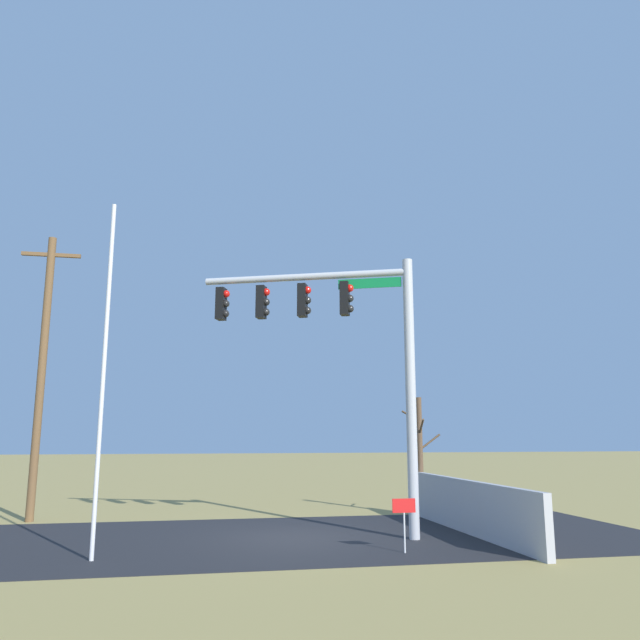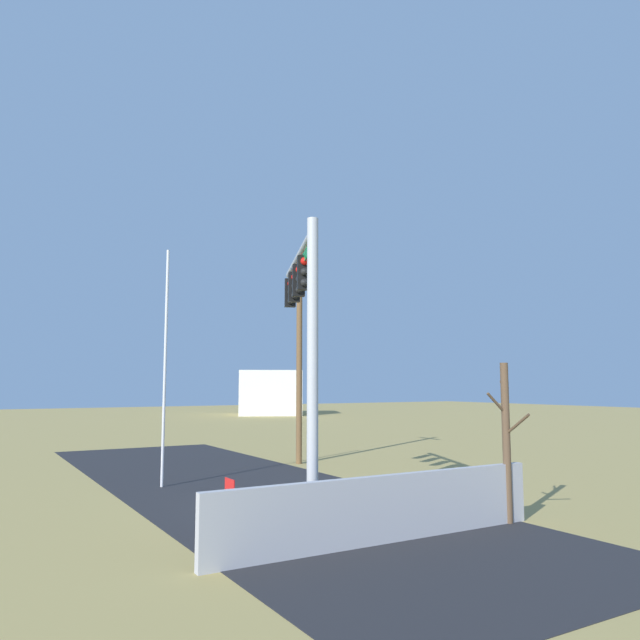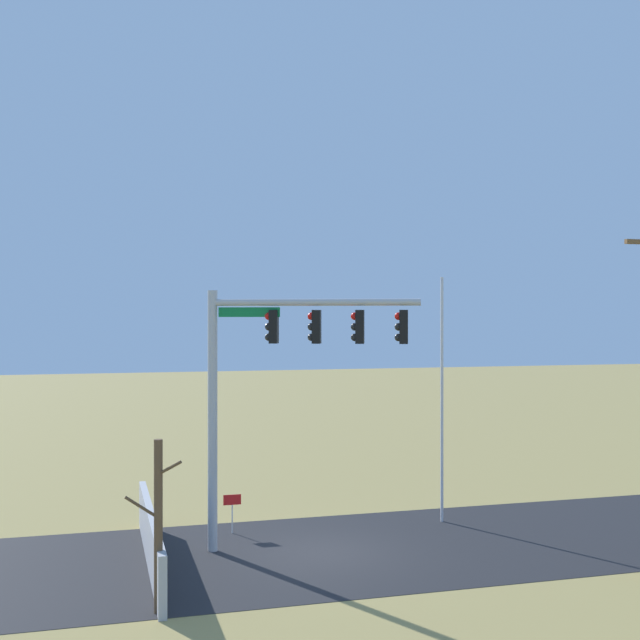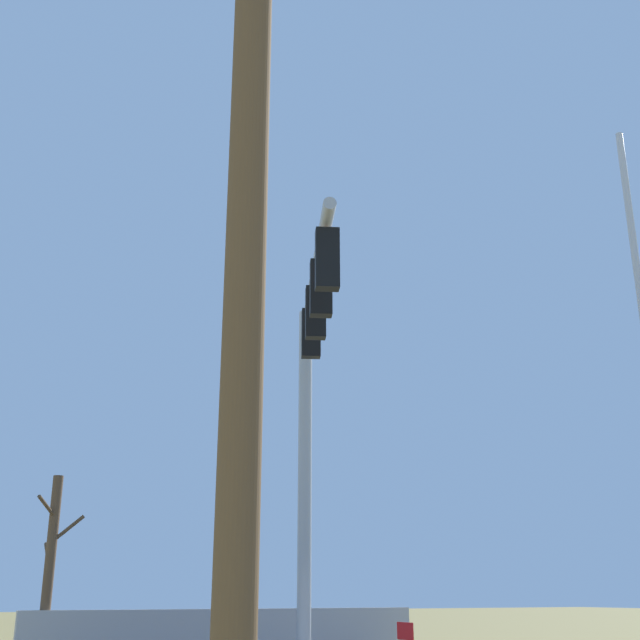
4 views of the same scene
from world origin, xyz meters
The scene contains 9 objects.
ground_plane centered at (0.00, 0.00, 0.00)m, with size 160.00×160.00×0.00m, color #9E894C.
road_surface centered at (-4.00, 0.00, 0.01)m, with size 28.00×8.00×0.01m, color #232326.
sidewalk_corner centered at (4.06, -0.95, 0.00)m, with size 6.00×6.00×0.01m, color #B7B5AD.
retaining_fence centered at (4.87, -0.15, 0.72)m, with size 0.20×8.56×1.45m, color #A8A8AD.
signal_mast centered at (1.36, -0.26, 5.41)m, with size 5.73×2.48×7.57m.
flagpole centered at (-4.75, -2.29, 4.06)m, with size 0.10×0.10×8.13m, color silver.
utility_pole centered at (-7.71, 4.59, 4.83)m, with size 1.90×0.26×9.33m.
bare_tree centered at (4.94, 3.62, 2.05)m, with size 1.27×1.02×3.99m.
open_sign centered at (2.20, -2.70, 0.91)m, with size 0.56×0.04×1.22m.
Camera 1 is at (-2.57, -17.01, 2.67)m, focal length 34.63 mm.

